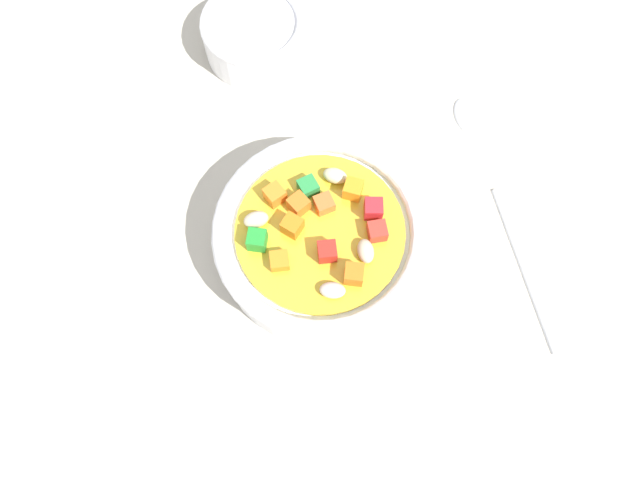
% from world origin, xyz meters
% --- Properties ---
extents(ground_plane, '(1.40, 1.40, 0.02)m').
position_xyz_m(ground_plane, '(0.00, 0.00, -0.01)').
color(ground_plane, '#BAB2A0').
extents(soup_bowl_main, '(0.15, 0.15, 0.06)m').
position_xyz_m(soup_bowl_main, '(0.00, 0.00, 0.03)').
color(soup_bowl_main, white).
rests_on(soup_bowl_main, ground_plane).
extents(spoon, '(0.12, 0.21, 0.01)m').
position_xyz_m(spoon, '(0.15, -0.04, 0.00)').
color(spoon, silver).
rests_on(spoon, ground_plane).
extents(side_bowl_small, '(0.09, 0.09, 0.04)m').
position_xyz_m(side_bowl_small, '(0.08, 0.18, 0.02)').
color(side_bowl_small, white).
rests_on(side_bowl_small, ground_plane).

